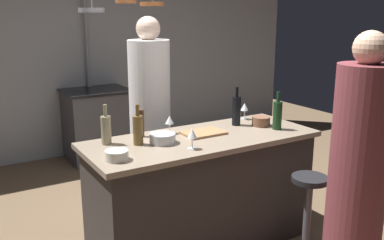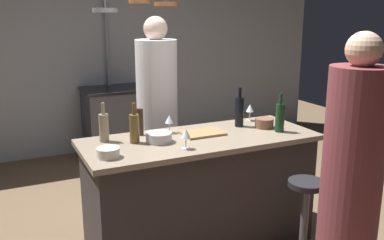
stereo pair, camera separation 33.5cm
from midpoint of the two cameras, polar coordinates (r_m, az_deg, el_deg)
The scene contains 19 objects.
back_wall at distance 5.80m, azimuth -15.85°, elevation 8.49°, with size 6.40×0.16×2.60m, color #9EA3A8.
kitchen_island at distance 3.41m, azimuth -1.53°, elevation -9.53°, with size 1.80×0.72×0.90m.
stove_range at distance 5.56m, azimuth -14.14°, elevation -0.57°, with size 0.80×0.64×0.89m.
chef at distance 4.00m, azimuth -7.97°, elevation -0.32°, with size 0.38×0.38×1.79m.
bar_stool_right at distance 3.27m, azimuth 12.25°, elevation -12.39°, with size 0.28×0.28×0.68m.
guest_right at distance 2.87m, azimuth 18.09°, elevation -7.48°, with size 0.36×0.36×1.72m.
overhead_pot_rack at distance 4.91m, azimuth -13.00°, elevation 12.13°, with size 0.90×1.35×2.17m.
cutting_board at distance 3.33m, azimuth -1.35°, elevation -1.76°, with size 0.32×0.22×0.02m, color #997047.
pepper_mill at distance 3.28m, azimuth -9.74°, elevation -0.46°, with size 0.05×0.05×0.21m, color #382319.
wine_bottle_amber at distance 3.08m, azimuth -10.32°, elevation -1.28°, with size 0.07×0.07×0.30m.
wine_bottle_white at distance 3.14m, azimuth -14.41°, elevation -1.26°, with size 0.07×0.07×0.29m.
wine_bottle_red at distance 3.47m, azimuth 8.63°, elevation 0.64°, with size 0.07×0.07×0.31m.
wine_bottle_dark at distance 3.56m, azimuth 3.27°, elevation 1.28°, with size 0.07×0.07×0.33m.
wine_glass_by_chef at distance 3.33m, azimuth -5.90°, elevation -0.11°, with size 0.07×0.07×0.15m.
wine_glass_near_left_guest at distance 2.94m, azimuth -3.25°, elevation -1.98°, with size 0.07×0.07×0.15m.
wine_glass_near_right_guest at distance 3.77m, azimuth 4.50°, elevation 1.62°, with size 0.07×0.07×0.15m.
mixing_bowl_wooden at distance 3.58m, azimuth 6.55°, elevation -0.19°, with size 0.15×0.15×0.08m, color brown.
mixing_bowl_steel at distance 3.11m, azimuth -7.04°, elevation -2.48°, with size 0.19×0.19×0.07m, color #B7B7BC.
mixing_bowl_ceramic at distance 2.81m, azimuth -13.39°, elevation -4.65°, with size 0.15×0.15×0.07m, color silver.
Camera 1 is at (-1.69, -2.63, 1.82)m, focal length 40.02 mm.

